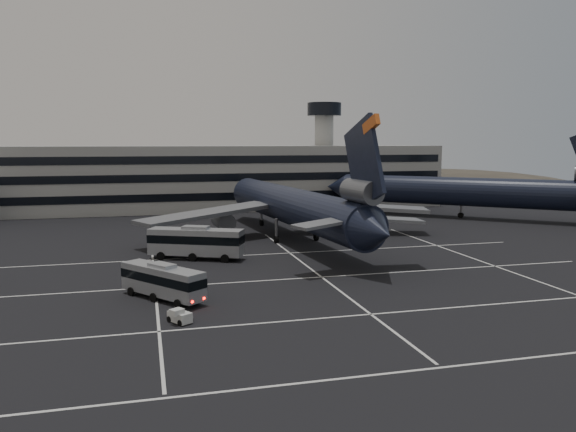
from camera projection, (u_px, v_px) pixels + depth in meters
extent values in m
plane|color=black|center=(218.00, 294.00, 55.45)|extent=(260.00, 260.00, 0.00)
cube|color=silver|center=(265.00, 387.00, 34.33)|extent=(90.00, 0.25, 0.01)
cube|color=silver|center=(234.00, 325.00, 45.85)|extent=(90.00, 0.25, 0.01)
cube|color=silver|center=(213.00, 284.00, 59.29)|extent=(90.00, 0.25, 0.01)
cube|color=silver|center=(200.00, 258.00, 72.73)|extent=(90.00, 0.25, 0.01)
cube|color=silver|center=(155.00, 283.00, 59.73)|extent=(0.25, 55.00, 0.01)
cube|color=silver|center=(316.00, 273.00, 64.18)|extent=(0.25, 55.00, 0.01)
cube|color=silver|center=(485.00, 263.00, 69.61)|extent=(0.25, 55.00, 0.01)
cube|color=gray|center=(175.00, 178.00, 123.65)|extent=(120.00, 18.00, 14.00)
cube|color=black|center=(178.00, 198.00, 115.43)|extent=(118.00, 0.20, 1.60)
cube|color=black|center=(178.00, 178.00, 114.90)|extent=(118.00, 0.20, 1.60)
cube|color=black|center=(177.00, 160.00, 114.41)|extent=(118.00, 0.20, 1.60)
cylinder|color=gray|center=(324.00, 158.00, 133.70)|extent=(4.40, 4.40, 22.00)
cylinder|color=black|center=(324.00, 109.00, 132.18)|extent=(8.00, 8.00, 3.00)
ellipsoid|color=#38332B|center=(238.00, 212.00, 227.85)|extent=(252.00, 180.00, 44.00)
ellipsoid|color=#38332B|center=(418.00, 196.00, 247.02)|extent=(168.00, 120.00, 24.00)
cylinder|color=black|center=(292.00, 206.00, 85.38)|extent=(10.45, 48.32, 5.60)
cone|color=black|center=(245.00, 192.00, 109.74)|extent=(6.03, 5.05, 5.60)
cone|color=black|center=(378.00, 232.00, 60.73)|extent=(5.52, 5.49, 5.04)
cube|color=black|center=(364.00, 163.00, 63.01)|extent=(1.46, 9.47, 10.97)
cube|color=#CD581B|center=(371.00, 124.00, 61.07)|extent=(0.88, 3.27, 2.24)
cylinder|color=#595B60|center=(361.00, 191.00, 63.91)|extent=(3.30, 6.24, 2.70)
cube|color=slate|center=(326.00, 223.00, 63.40)|extent=(8.13, 5.35, 0.87)
cube|color=slate|center=(391.00, 219.00, 66.28)|extent=(7.81, 3.99, 0.87)
cube|color=slate|center=(208.00, 213.00, 83.05)|extent=(22.02, 15.14, 1.75)
cylinder|color=#595B60|center=(223.00, 221.00, 87.09)|extent=(3.25, 5.75, 2.70)
cube|color=slate|center=(359.00, 207.00, 91.63)|extent=(22.66, 11.41, 1.75)
cylinder|color=#595B60|center=(334.00, 215.00, 93.62)|extent=(3.25, 5.75, 2.70)
cylinder|color=slate|center=(261.00, 214.00, 100.05)|extent=(0.44, 0.44, 3.00)
cylinder|color=black|center=(262.00, 223.00, 100.27)|extent=(0.61, 1.15, 1.10)
cylinder|color=slate|center=(276.00, 228.00, 82.81)|extent=(0.44, 0.44, 3.00)
cylinder|color=black|center=(276.00, 239.00, 83.03)|extent=(0.61, 1.15, 1.10)
cylinder|color=slate|center=(316.00, 226.00, 85.01)|extent=(0.44, 0.44, 3.00)
cylinder|color=black|center=(316.00, 237.00, 85.23)|extent=(0.61, 1.15, 1.10)
cylinder|color=black|center=(462.00, 192.00, 109.96)|extent=(39.99, 35.60, 5.60)
cone|color=black|center=(337.00, 187.00, 121.50)|extent=(7.07, 7.18, 5.60)
cylinder|color=slate|center=(461.00, 207.00, 110.36)|extent=(0.44, 0.44, 3.00)
cylinder|color=black|center=(461.00, 215.00, 110.57)|extent=(1.16, 1.10, 1.10)
cube|color=#93969B|center=(163.00, 281.00, 53.25)|extent=(7.72, 9.13, 2.67)
cube|color=black|center=(162.00, 277.00, 53.21)|extent=(7.80, 9.21, 0.85)
cube|color=#93969B|center=(162.00, 265.00, 53.05)|extent=(2.75, 2.99, 0.31)
cylinder|color=black|center=(178.00, 304.00, 50.47)|extent=(0.75, 0.85, 0.85)
cylinder|color=black|center=(196.00, 299.00, 52.21)|extent=(0.75, 0.85, 0.85)
cylinder|color=black|center=(154.00, 297.00, 52.57)|extent=(0.75, 0.85, 0.85)
cylinder|color=black|center=(172.00, 292.00, 54.30)|extent=(0.75, 0.85, 0.85)
cylinder|color=black|center=(131.00, 291.00, 54.67)|extent=(0.75, 0.85, 0.85)
cylinder|color=black|center=(150.00, 287.00, 56.40)|extent=(0.75, 0.85, 0.85)
cube|color=#FF0C05|center=(192.00, 302.00, 49.82)|extent=(0.22, 0.19, 0.20)
cube|color=#FF0C05|center=(204.00, 298.00, 50.93)|extent=(0.22, 0.19, 0.20)
cube|color=#93969B|center=(196.00, 242.00, 71.49)|extent=(12.11, 7.57, 3.29)
cube|color=black|center=(196.00, 239.00, 71.44)|extent=(12.19, 7.65, 1.04)
cube|color=#93969B|center=(196.00, 228.00, 71.25)|extent=(3.73, 2.98, 0.38)
cylinder|color=black|center=(225.00, 258.00, 69.63)|extent=(1.10, 0.76, 1.05)
cylinder|color=black|center=(231.00, 254.00, 72.30)|extent=(1.10, 0.76, 1.05)
cylinder|color=black|center=(193.00, 257.00, 70.38)|extent=(1.10, 0.76, 1.05)
cylinder|color=black|center=(200.00, 253.00, 73.06)|extent=(1.10, 0.76, 1.05)
cylinder|color=black|center=(161.00, 256.00, 71.14)|extent=(1.10, 0.76, 1.05)
cylinder|color=black|center=(169.00, 252.00, 73.82)|extent=(1.10, 0.76, 1.05)
cube|color=beige|center=(180.00, 317.00, 46.50)|extent=(2.06, 2.33, 0.84)
cube|color=beige|center=(183.00, 311.00, 46.11)|extent=(1.32, 1.27, 0.47)
cylinder|color=black|center=(180.00, 323.00, 45.65)|extent=(0.46, 0.55, 0.52)
cylinder|color=black|center=(190.00, 320.00, 46.40)|extent=(0.46, 0.55, 0.52)
cylinder|color=black|center=(169.00, 319.00, 46.65)|extent=(0.46, 0.55, 0.52)
cylinder|color=black|center=(180.00, 316.00, 47.41)|extent=(0.46, 0.55, 0.52)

